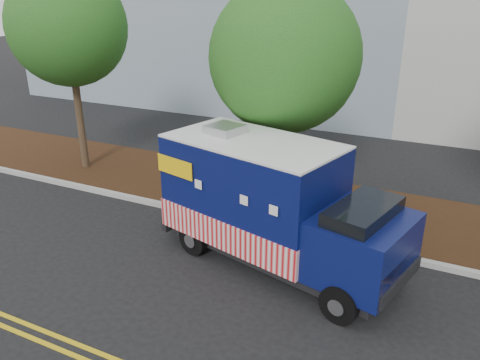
% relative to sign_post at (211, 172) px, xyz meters
% --- Properties ---
extents(ground, '(120.00, 120.00, 0.00)m').
position_rel_sign_post_xyz_m(ground, '(1.88, -2.02, -1.20)').
color(ground, black).
rests_on(ground, ground).
extents(curb, '(120.00, 0.18, 0.15)m').
position_rel_sign_post_xyz_m(curb, '(1.88, -0.62, -1.12)').
color(curb, '#9E9E99').
rests_on(curb, ground).
extents(mulch_strip, '(120.00, 4.00, 0.15)m').
position_rel_sign_post_xyz_m(mulch_strip, '(1.88, 1.48, -1.12)').
color(mulch_strip, black).
rests_on(mulch_strip, ground).
extents(tree_a, '(4.01, 4.01, 7.19)m').
position_rel_sign_post_xyz_m(tree_a, '(-5.91, 0.89, 3.97)').
color(tree_a, '#38281C').
rests_on(tree_a, ground).
extents(tree_b, '(4.27, 4.27, 6.71)m').
position_rel_sign_post_xyz_m(tree_b, '(1.84, 1.09, 3.37)').
color(tree_b, '#38281C').
rests_on(tree_b, ground).
extents(sign_post, '(0.06, 0.06, 2.40)m').
position_rel_sign_post_xyz_m(sign_post, '(0.00, 0.00, 0.00)').
color(sign_post, '#473828').
rests_on(sign_post, ground).
extents(food_truck, '(6.49, 3.67, 3.24)m').
position_rel_sign_post_xyz_m(food_truck, '(2.75, -2.00, 0.27)').
color(food_truck, black).
rests_on(food_truck, ground).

